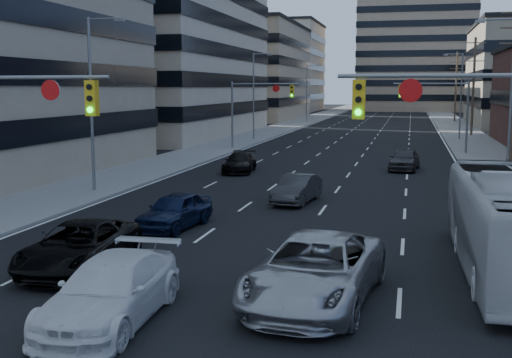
{
  "coord_description": "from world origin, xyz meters",
  "views": [
    {
      "loc": [
        5.54,
        -10.24,
        5.48
      ],
      "look_at": [
        0.15,
        12.06,
        2.2
      ],
      "focal_mm": 45.0,
      "sensor_mm": 36.0,
      "label": 1
    }
  ],
  "objects": [
    {
      "name": "road_surface",
      "position": [
        0.0,
        130.0,
        0.01
      ],
      "size": [
        18.0,
        300.0,
        0.02
      ],
      "primitive_type": "cube",
      "color": "black",
      "rests_on": "ground"
    },
    {
      "name": "utility_pole_midblock",
      "position": [
        12.2,
        66.0,
        5.78
      ],
      "size": [
        2.2,
        0.28,
        11.0
      ],
      "color": "#4C3D2D",
      "rests_on": "ground"
    },
    {
      "name": "sidewalk_right",
      "position": [
        11.5,
        130.0,
        0.07
      ],
      "size": [
        5.0,
        300.0,
        0.15
      ],
      "primitive_type": "cube",
      "color": "slate",
      "rests_on": "ground"
    },
    {
      "name": "silver_suv",
      "position": [
        3.29,
        5.55,
        0.85
      ],
      "size": [
        3.45,
        6.39,
        1.7
      ],
      "primitive_type": "imported",
      "rotation": [
        0.0,
        0.0,
        -0.1
      ],
      "color": "#9D9DA2",
      "rests_on": "ground"
    },
    {
      "name": "signal_near_right",
      "position": [
        7.45,
        8.0,
        4.33
      ],
      "size": [
        6.59,
        0.33,
        6.0
      ],
      "color": "slate",
      "rests_on": "ground"
    },
    {
      "name": "sidewalk_left",
      "position": [
        -11.5,
        130.0,
        0.07
      ],
      "size": [
        5.0,
        300.0,
        0.15
      ],
      "primitive_type": "cube",
      "color": "slate",
      "rests_on": "ground"
    },
    {
      "name": "sedan_grey_right",
      "position": [
        5.2,
        33.33,
        0.74
      ],
      "size": [
        2.18,
        4.51,
        1.49
      ],
      "primitive_type": "imported",
      "rotation": [
        0.0,
        0.0,
        -0.1
      ],
      "color": "#313133",
      "rests_on": "ground"
    },
    {
      "name": "sedan_grey_center",
      "position": [
        0.34,
        19.61,
        0.67
      ],
      "size": [
        1.95,
        4.24,
        1.35
      ],
      "primitive_type": "imported",
      "rotation": [
        0.0,
        0.0,
        -0.13
      ],
      "color": "#2C2C2E",
      "rests_on": "ground"
    },
    {
      "name": "signal_far_right",
      "position": [
        7.68,
        45.0,
        4.3
      ],
      "size": [
        6.09,
        0.33,
        6.0
      ],
      "color": "slate",
      "rests_on": "ground"
    },
    {
      "name": "sedan_blue",
      "position": [
        -3.34,
        12.95,
        0.71
      ],
      "size": [
        2.2,
        4.34,
        1.42
      ],
      "primitive_type": "imported",
      "rotation": [
        0.0,
        0.0,
        -0.13
      ],
      "color": "black",
      "rests_on": "ground"
    },
    {
      "name": "streetlight_left_mid",
      "position": [
        -10.34,
        55.0,
        5.05
      ],
      "size": [
        2.03,
        0.22,
        9.0
      ],
      "color": "slate",
      "rests_on": "ground"
    },
    {
      "name": "office_left_mid",
      "position": [
        -27.0,
        60.0,
        14.0
      ],
      "size": [
        26.0,
        34.0,
        28.0
      ],
      "primitive_type": "cube",
      "color": "#ADA089",
      "rests_on": "ground"
    },
    {
      "name": "streetlight_right_far",
      "position": [
        10.34,
        60.0,
        5.05
      ],
      "size": [
        2.03,
        0.22,
        9.0
      ],
      "color": "slate",
      "rests_on": "ground"
    },
    {
      "name": "transit_bus",
      "position": [
        8.4,
        9.47,
        1.49
      ],
      "size": [
        2.79,
        10.79,
        2.99
      ],
      "primitive_type": "imported",
      "rotation": [
        0.0,
        0.0,
        0.03
      ],
      "color": "silver",
      "rests_on": "ground"
    },
    {
      "name": "streetlight_right_near",
      "position": [
        10.34,
        25.0,
        5.05
      ],
      "size": [
        2.03,
        0.22,
        9.0
      ],
      "color": "slate",
      "rests_on": "ground"
    },
    {
      "name": "streetlight_left_near",
      "position": [
        -10.34,
        20.0,
        5.05
      ],
      "size": [
        2.03,
        0.22,
        9.0
      ],
      "color": "slate",
      "rests_on": "ground"
    },
    {
      "name": "bg_block_left",
      "position": [
        -28.0,
        140.0,
        10.0
      ],
      "size": [
        24.0,
        24.0,
        20.0
      ],
      "primitive_type": "cube",
      "color": "#ADA089",
      "rests_on": "ground"
    },
    {
      "name": "office_left_far",
      "position": [
        -24.0,
        100.0,
        8.0
      ],
      "size": [
        20.0,
        30.0,
        16.0
      ],
      "primitive_type": "cube",
      "color": "gray",
      "rests_on": "ground"
    },
    {
      "name": "signal_far_left",
      "position": [
        -7.68,
        45.0,
        4.3
      ],
      "size": [
        6.09,
        0.33,
        6.0
      ],
      "color": "slate",
      "rests_on": "ground"
    },
    {
      "name": "sedan_black_far",
      "position": [
        -5.2,
        29.68,
        0.64
      ],
      "size": [
        2.22,
        4.57,
        1.28
      ],
      "primitive_type": "imported",
      "rotation": [
        0.0,
        0.0,
        0.1
      ],
      "color": "black",
      "rests_on": "ground"
    },
    {
      "name": "streetlight_left_far",
      "position": [
        -10.34,
        90.0,
        5.05
      ],
      "size": [
        2.03,
        0.22,
        9.0
      ],
      "color": "slate",
      "rests_on": "ground"
    },
    {
      "name": "white_van",
      "position": [
        -1.18,
        3.07,
        0.75
      ],
      "size": [
        2.27,
        5.25,
        1.5
      ],
      "primitive_type": "imported",
      "rotation": [
        0.0,
        0.0,
        0.03
      ],
      "color": "silver",
      "rests_on": "ground"
    },
    {
      "name": "black_pickup",
      "position": [
        -4.1,
        6.87,
        0.72
      ],
      "size": [
        2.71,
        5.32,
        1.44
      ],
      "primitive_type": "imported",
      "rotation": [
        0.0,
        0.0,
        0.06
      ],
      "color": "black",
      "rests_on": "ground"
    },
    {
      "name": "utility_pole_distant",
      "position": [
        12.2,
        96.0,
        5.78
      ],
      "size": [
        2.2,
        0.28,
        11.0
      ],
      "color": "#4C3D2D",
      "rests_on": "ground"
    }
  ]
}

